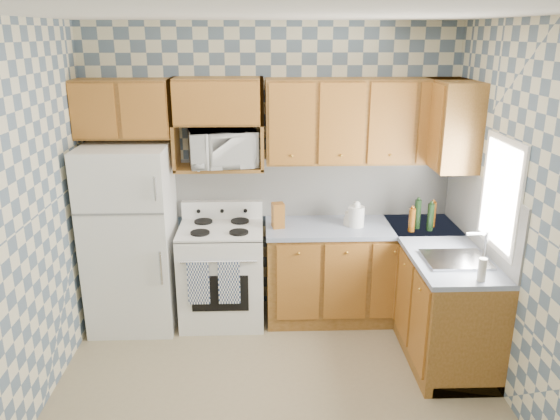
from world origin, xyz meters
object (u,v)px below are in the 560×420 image
Objects in this scene: refrigerator at (131,238)px; microwave at (223,148)px; stove_body at (222,275)px; electric_kettle at (356,217)px.

microwave is at bearing 12.60° from refrigerator.
refrigerator is 1.15m from microwave.
electric_kettle reaches higher than stove_body.
refrigerator is 2.04m from electric_kettle.
electric_kettle is at bearing -0.61° from stove_body.
stove_body is 1.52× the size of microwave.
microwave reaches higher than electric_kettle.
microwave is at bearing 79.49° from stove_body.
stove_body is at bearing 1.78° from refrigerator.
refrigerator is 2.84× the size of microwave.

